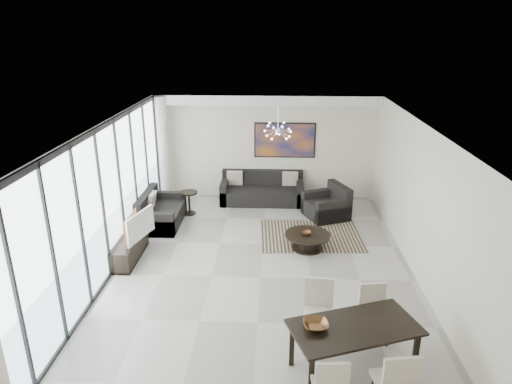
# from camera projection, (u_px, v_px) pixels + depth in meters

# --- Properties ---
(room_shell) EXTENTS (6.00, 9.00, 2.90)m
(room_shell) POSITION_uv_depth(u_px,v_px,m) (286.00, 209.00, 8.33)
(room_shell) COLOR #A8A39B
(room_shell) RESTS_ON ground
(window_wall) EXTENTS (0.37, 8.95, 2.90)m
(window_wall) POSITION_uv_depth(u_px,v_px,m) (107.00, 205.00, 8.46)
(window_wall) COLOR white
(window_wall) RESTS_ON floor
(soffit) EXTENTS (5.98, 0.40, 0.26)m
(soffit) POSITION_uv_depth(u_px,v_px,m) (267.00, 100.00, 11.93)
(soffit) COLOR white
(soffit) RESTS_ON room_shell
(painting) EXTENTS (1.68, 0.04, 0.98)m
(painting) POSITION_uv_depth(u_px,v_px,m) (285.00, 140.00, 12.46)
(painting) COLOR #B35E18
(painting) RESTS_ON room_shell
(chandelier) EXTENTS (0.66, 0.66, 0.71)m
(chandelier) POSITION_uv_depth(u_px,v_px,m) (278.00, 131.00, 10.37)
(chandelier) COLOR silver
(chandelier) RESTS_ON room_shell
(rug) EXTENTS (2.38, 1.87, 0.01)m
(rug) POSITION_uv_depth(u_px,v_px,m) (311.00, 235.00, 10.61)
(rug) COLOR black
(rug) RESTS_ON floor
(coffee_table) EXTENTS (0.99, 0.99, 0.35)m
(coffee_table) POSITION_uv_depth(u_px,v_px,m) (307.00, 240.00, 9.94)
(coffee_table) COLOR black
(coffee_table) RESTS_ON floor
(bowl_coffee) EXTENTS (0.27, 0.27, 0.07)m
(bowl_coffee) POSITION_uv_depth(u_px,v_px,m) (306.00, 233.00, 9.85)
(bowl_coffee) COLOR brown
(bowl_coffee) RESTS_ON coffee_table
(sofa_main) EXTENTS (2.25, 0.92, 0.82)m
(sofa_main) POSITION_uv_depth(u_px,v_px,m) (262.00, 192.00, 12.58)
(sofa_main) COLOR black
(sofa_main) RESTS_ON floor
(loveseat) EXTENTS (0.90, 1.60, 0.80)m
(loveseat) POSITION_uv_depth(u_px,v_px,m) (160.00, 214.00, 11.16)
(loveseat) COLOR black
(loveseat) RESTS_ON floor
(armchair) EXTENTS (1.24, 1.27, 0.83)m
(armchair) POSITION_uv_depth(u_px,v_px,m) (327.00, 206.00, 11.56)
(armchair) COLOR black
(armchair) RESTS_ON floor
(side_table) EXTENTS (0.44, 0.44, 0.61)m
(side_table) POSITION_uv_depth(u_px,v_px,m) (189.00, 199.00, 11.70)
(side_table) COLOR black
(side_table) RESTS_ON floor
(tv_console) EXTENTS (0.40, 1.43, 0.45)m
(tv_console) POSITION_uv_depth(u_px,v_px,m) (130.00, 249.00, 9.51)
(tv_console) COLOR black
(tv_console) RESTS_ON floor
(television) EXTENTS (0.38, 1.00, 0.57)m
(television) POSITION_uv_depth(u_px,v_px,m) (136.00, 225.00, 9.39)
(television) COLOR gray
(television) RESTS_ON tv_console
(dining_table) EXTENTS (1.95, 1.42, 0.73)m
(dining_table) POSITION_uv_depth(u_px,v_px,m) (354.00, 331.00, 6.27)
(dining_table) COLOR black
(dining_table) RESTS_ON floor
(dining_chair_sw) EXTENTS (0.43, 0.43, 0.89)m
(dining_chair_sw) POSITION_uv_depth(u_px,v_px,m) (330.00, 383.00, 5.54)
(dining_chair_sw) COLOR #BCAD9C
(dining_chair_sw) RESTS_ON floor
(dining_chair_se) EXTENTS (0.51, 0.51, 0.98)m
(dining_chair_se) POSITION_uv_depth(u_px,v_px,m) (396.00, 380.00, 5.51)
(dining_chair_se) COLOR #BCAD9C
(dining_chair_se) RESTS_ON floor
(dining_chair_nw) EXTENTS (0.48, 0.48, 0.97)m
(dining_chair_nw) POSITION_uv_depth(u_px,v_px,m) (319.00, 305.00, 7.02)
(dining_chair_nw) COLOR #BCAD9C
(dining_chair_nw) RESTS_ON floor
(dining_chair_ne) EXTENTS (0.47, 0.47, 0.90)m
(dining_chair_ne) POSITION_uv_depth(u_px,v_px,m) (373.00, 309.00, 6.99)
(dining_chair_ne) COLOR #BCAD9C
(dining_chair_ne) RESTS_ON floor
(bowl_dining) EXTENTS (0.38, 0.38, 0.08)m
(bowl_dining) POSITION_uv_depth(u_px,v_px,m) (316.00, 325.00, 6.19)
(bowl_dining) COLOR brown
(bowl_dining) RESTS_ON dining_table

